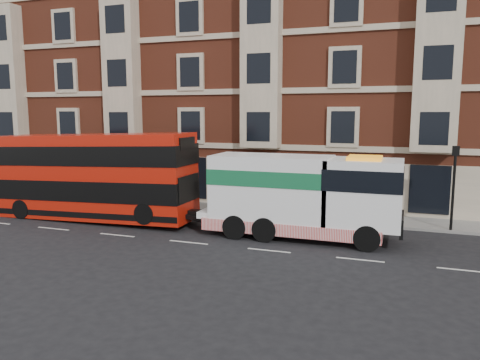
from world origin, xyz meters
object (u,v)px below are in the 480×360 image
tow_truck (299,195)px  box_van (24,192)px  double_decker_bus (92,175)px  pedestrian (103,190)px

tow_truck → box_van: bearing=177.5°
double_decker_bus → pedestrian: 4.63m
tow_truck → double_decker_bus: bearing=-180.0°
double_decker_bus → pedestrian: double_decker_bus is taller
double_decker_bus → box_van: double_decker_bus is taller
tow_truck → box_van: (-17.96, 0.79, -1.00)m
tow_truck → pedestrian: tow_truck is taller
tow_truck → pedestrian: 14.70m
tow_truck → box_van: size_ratio=2.02×
double_decker_bus → box_van: 6.13m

